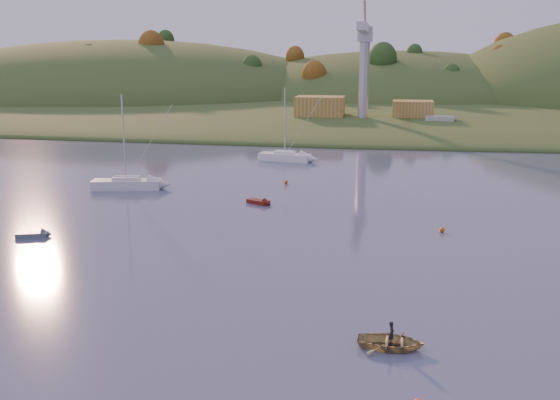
% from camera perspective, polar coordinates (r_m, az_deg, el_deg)
% --- Properties ---
extents(far_shore, '(620.00, 220.00, 1.50)m').
position_cam_1_polar(far_shore, '(252.00, 8.30, 9.24)').
color(far_shore, '#2D471C').
rests_on(far_shore, ground).
extents(shore_slope, '(640.00, 150.00, 7.00)m').
position_cam_1_polar(shore_slope, '(187.24, 7.59, 7.96)').
color(shore_slope, '#2D471C').
rests_on(shore_slope, ground).
extents(hill_left, '(170.00, 140.00, 44.00)m').
position_cam_1_polar(hill_left, '(242.75, -13.98, 8.85)').
color(hill_left, '#2D471C').
rests_on(hill_left, ground).
extents(hill_center, '(140.00, 120.00, 36.00)m').
position_cam_1_polar(hill_center, '(231.91, 10.62, 8.83)').
color(hill_center, '#2D471C').
rests_on(hill_center, ground).
extents(hillside_trees, '(280.00, 50.00, 32.00)m').
position_cam_1_polar(hillside_trees, '(207.15, 7.86, 8.44)').
color(hillside_trees, '#1D4017').
rests_on(hillside_trees, ground).
extents(wharf, '(42.00, 16.00, 2.40)m').
position_cam_1_polar(wharf, '(144.17, 8.79, 6.88)').
color(wharf, slate).
rests_on(wharf, ground).
extents(shed_west, '(11.00, 8.00, 4.80)m').
position_cam_1_polar(shed_west, '(145.71, 3.68, 8.49)').
color(shed_west, olive).
rests_on(shed_west, wharf).
extents(shed_east, '(9.00, 7.00, 4.00)m').
position_cam_1_polar(shed_east, '(145.90, 12.03, 8.08)').
color(shed_east, olive).
rests_on(shed_east, wharf).
extents(dock_crane, '(3.20, 28.00, 20.30)m').
position_cam_1_polar(dock_crane, '(139.85, 7.72, 13.29)').
color(dock_crane, '#B7B7BC').
rests_on(dock_crane, wharf).
extents(sailboat_near, '(8.86, 4.24, 11.82)m').
position_cam_1_polar(sailboat_near, '(80.94, -13.87, 1.51)').
color(sailboat_near, silver).
rests_on(sailboat_near, ground).
extents(sailboat_far, '(8.65, 3.98, 11.56)m').
position_cam_1_polar(sailboat_far, '(99.79, 0.43, 4.03)').
color(sailboat_far, white).
rests_on(sailboat_far, ground).
extents(canoe, '(3.88, 2.80, 0.80)m').
position_cam_1_polar(canoe, '(37.38, 10.13, -12.66)').
color(canoe, tan).
rests_on(canoe, ground).
extents(paddler, '(0.34, 0.52, 1.40)m').
position_cam_1_polar(paddler, '(37.25, 10.15, -12.24)').
color(paddler, black).
rests_on(paddler, ground).
extents(red_tender, '(3.31, 2.39, 1.08)m').
position_cam_1_polar(red_tender, '(70.58, -1.62, -0.23)').
color(red_tender, '#5B160D').
rests_on(red_tender, ground).
extents(grey_dinghy, '(3.42, 2.14, 1.20)m').
position_cam_1_polar(grey_dinghy, '(62.22, -21.18, -2.95)').
color(grey_dinghy, '#51606B').
rests_on(grey_dinghy, ground).
extents(work_vessel, '(14.66, 6.88, 3.63)m').
position_cam_1_polar(work_vessel, '(140.53, 14.37, 6.51)').
color(work_vessel, slate).
rests_on(work_vessel, ground).
extents(buoy_1, '(0.50, 0.50, 0.50)m').
position_cam_1_polar(buoy_1, '(61.50, 14.59, -2.65)').
color(buoy_1, '#F24F0C').
rests_on(buoy_1, ground).
extents(buoy_3, '(0.50, 0.50, 0.50)m').
position_cam_1_polar(buoy_3, '(81.82, 0.56, 1.66)').
color(buoy_3, '#F24F0C').
rests_on(buoy_3, ground).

